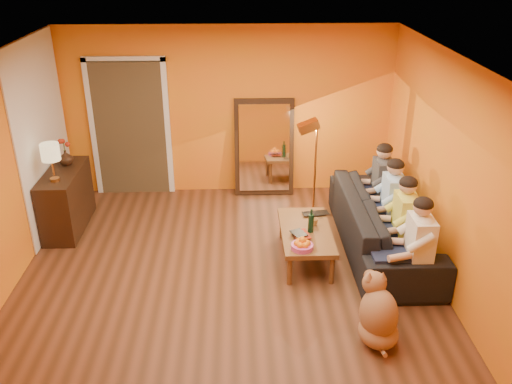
{
  "coord_description": "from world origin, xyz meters",
  "views": [
    {
      "loc": [
        0.15,
        -5.26,
        3.72
      ],
      "look_at": [
        0.35,
        0.5,
        1.0
      ],
      "focal_mm": 38.0,
      "sensor_mm": 36.0,
      "label": 1
    }
  ],
  "objects_px": {
    "laptop": "(317,215)",
    "person_far_right": "(382,186)",
    "sideboard": "(67,200)",
    "wine_bottle": "(311,221)",
    "coffee_table": "(305,244)",
    "floor_lamp": "(315,171)",
    "person_mid_left": "(405,224)",
    "sofa": "(383,224)",
    "dog": "(379,309)",
    "tumbler": "(314,222)",
    "person_mid_right": "(393,203)",
    "vase": "(66,158)",
    "person_far_left": "(419,248)",
    "table_lamp": "(52,163)",
    "mirror_frame": "(264,147)"
  },
  "relations": [
    {
      "from": "laptop",
      "to": "person_far_right",
      "type": "bearing_deg",
      "value": 19.99
    },
    {
      "from": "sideboard",
      "to": "wine_bottle",
      "type": "distance_m",
      "value": 3.42
    },
    {
      "from": "coffee_table",
      "to": "floor_lamp",
      "type": "distance_m",
      "value": 1.31
    },
    {
      "from": "wine_bottle",
      "to": "person_mid_left",
      "type": "bearing_deg",
      "value": -9.3
    },
    {
      "from": "sofa",
      "to": "wine_bottle",
      "type": "relative_size",
      "value": 8.13
    },
    {
      "from": "coffee_table",
      "to": "laptop",
      "type": "relative_size",
      "value": 3.54
    },
    {
      "from": "person_mid_left",
      "to": "wine_bottle",
      "type": "distance_m",
      "value": 1.12
    },
    {
      "from": "dog",
      "to": "tumbler",
      "type": "height_order",
      "value": "dog"
    },
    {
      "from": "person_mid_right",
      "to": "vase",
      "type": "bearing_deg",
      "value": 168.66
    },
    {
      "from": "person_mid_right",
      "to": "sofa",
      "type": "bearing_deg",
      "value": -142.43
    },
    {
      "from": "tumbler",
      "to": "person_far_right",
      "type": "bearing_deg",
      "value": 35.94
    },
    {
      "from": "person_far_right",
      "to": "person_far_left",
      "type": "bearing_deg",
      "value": -90.0
    },
    {
      "from": "floor_lamp",
      "to": "person_far_left",
      "type": "relative_size",
      "value": 1.18
    },
    {
      "from": "person_far_left",
      "to": "tumbler",
      "type": "height_order",
      "value": "person_far_left"
    },
    {
      "from": "sofa",
      "to": "person_far_right",
      "type": "relative_size",
      "value": 2.07
    },
    {
      "from": "person_far_left",
      "to": "vase",
      "type": "relative_size",
      "value": 5.76
    },
    {
      "from": "table_lamp",
      "to": "tumbler",
      "type": "xyz_separation_m",
      "value": [
        3.34,
        -0.53,
        -0.64
      ]
    },
    {
      "from": "coffee_table",
      "to": "wine_bottle",
      "type": "height_order",
      "value": "wine_bottle"
    },
    {
      "from": "sofa",
      "to": "person_mid_right",
      "type": "relative_size",
      "value": 2.07
    },
    {
      "from": "sideboard",
      "to": "person_far_right",
      "type": "height_order",
      "value": "person_far_right"
    },
    {
      "from": "coffee_table",
      "to": "dog",
      "type": "distance_m",
      "value": 1.64
    },
    {
      "from": "coffee_table",
      "to": "person_far_left",
      "type": "relative_size",
      "value": 1.0
    },
    {
      "from": "person_mid_right",
      "to": "laptop",
      "type": "xyz_separation_m",
      "value": [
        -0.97,
        0.03,
        -0.18
      ]
    },
    {
      "from": "tumbler",
      "to": "vase",
      "type": "bearing_deg",
      "value": 162.13
    },
    {
      "from": "table_lamp",
      "to": "laptop",
      "type": "distance_m",
      "value": 3.47
    },
    {
      "from": "table_lamp",
      "to": "person_mid_right",
      "type": "distance_m",
      "value": 4.41
    },
    {
      "from": "floor_lamp",
      "to": "person_far_left",
      "type": "bearing_deg",
      "value": -70.38
    },
    {
      "from": "person_mid_left",
      "to": "laptop",
      "type": "height_order",
      "value": "person_mid_left"
    },
    {
      "from": "coffee_table",
      "to": "floor_lamp",
      "type": "relative_size",
      "value": 0.85
    },
    {
      "from": "sideboard",
      "to": "coffee_table",
      "type": "xyz_separation_m",
      "value": [
        3.22,
        -0.95,
        -0.21
      ]
    },
    {
      "from": "mirror_frame",
      "to": "coffee_table",
      "type": "distance_m",
      "value": 2.14
    },
    {
      "from": "vase",
      "to": "table_lamp",
      "type": "bearing_deg",
      "value": -90.0
    },
    {
      "from": "sofa",
      "to": "laptop",
      "type": "distance_m",
      "value": 0.86
    },
    {
      "from": "person_mid_left",
      "to": "laptop",
      "type": "xyz_separation_m",
      "value": [
        -0.97,
        0.58,
        -0.18
      ]
    },
    {
      "from": "table_lamp",
      "to": "wine_bottle",
      "type": "distance_m",
      "value": 3.38
    },
    {
      "from": "person_far_left",
      "to": "tumbler",
      "type": "distance_m",
      "value": 1.38
    },
    {
      "from": "wine_bottle",
      "to": "vase",
      "type": "distance_m",
      "value": 3.52
    },
    {
      "from": "person_far_left",
      "to": "tumbler",
      "type": "xyz_separation_m",
      "value": [
        -1.03,
        0.9,
        -0.15
      ]
    },
    {
      "from": "person_far_left",
      "to": "sofa",
      "type": "bearing_deg",
      "value": 97.41
    },
    {
      "from": "person_far_left",
      "to": "floor_lamp",
      "type": "bearing_deg",
      "value": 114.67
    },
    {
      "from": "coffee_table",
      "to": "person_mid_right",
      "type": "bearing_deg",
      "value": 15.37
    },
    {
      "from": "coffee_table",
      "to": "person_mid_left",
      "type": "bearing_deg",
      "value": -11.42
    },
    {
      "from": "person_far_right",
      "to": "laptop",
      "type": "xyz_separation_m",
      "value": [
        -0.97,
        -0.52,
        -0.18
      ]
    },
    {
      "from": "table_lamp",
      "to": "person_far_right",
      "type": "height_order",
      "value": "table_lamp"
    },
    {
      "from": "sideboard",
      "to": "person_far_left",
      "type": "relative_size",
      "value": 0.97
    },
    {
      "from": "mirror_frame",
      "to": "sideboard",
      "type": "xyz_separation_m",
      "value": [
        -2.79,
        -1.08,
        -0.34
      ]
    },
    {
      "from": "table_lamp",
      "to": "floor_lamp",
      "type": "distance_m",
      "value": 3.53
    },
    {
      "from": "person_far_right",
      "to": "vase",
      "type": "distance_m",
      "value": 4.4
    },
    {
      "from": "floor_lamp",
      "to": "person_far_right",
      "type": "xyz_separation_m",
      "value": [
        0.9,
        -0.3,
        -0.11
      ]
    },
    {
      "from": "table_lamp",
      "to": "vase",
      "type": "xyz_separation_m",
      "value": [
        0.0,
        0.55,
        -0.15
      ]
    }
  ]
}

